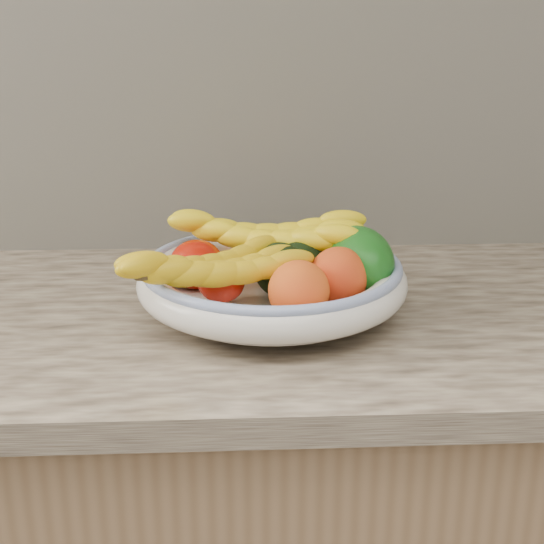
{
  "coord_description": "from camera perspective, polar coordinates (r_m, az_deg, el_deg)",
  "views": [
    {
      "loc": [
        -0.05,
        0.63,
        1.32
      ],
      "look_at": [
        0.0,
        1.66,
        0.96
      ],
      "focal_mm": 50.0,
      "sensor_mm": 36.0,
      "label": 1
    }
  ],
  "objects": [
    {
      "name": "kitchen_counter",
      "position": [
        1.36,
        -0.05,
        -19.81
      ],
      "size": [
        2.44,
        0.66,
        1.4
      ],
      "color": "brown",
      "rests_on": "ground"
    },
    {
      "name": "fruit_bowl",
      "position": [
        1.1,
        0.0,
        -0.57
      ],
      "size": [
        0.39,
        0.39,
        0.08
      ],
      "color": "silver",
      "rests_on": "kitchen_counter"
    },
    {
      "name": "clementine_back_left",
      "position": [
        1.2,
        -1.53,
        1.42
      ],
      "size": [
        0.07,
        0.07,
        0.05
      ],
      "primitive_type": "ellipsoid",
      "rotation": [
        0.0,
        0.0,
        0.27
      ],
      "color": "#FF6005",
      "rests_on": "fruit_bowl"
    },
    {
      "name": "clementine_back_right",
      "position": [
        1.2,
        1.46,
        1.51
      ],
      "size": [
        0.06,
        0.06,
        0.05
      ],
      "primitive_type": "ellipsoid",
      "rotation": [
        0.0,
        0.0,
        -0.36
      ],
      "color": "#FE6E05",
      "rests_on": "fruit_bowl"
    },
    {
      "name": "clementine_back_mid",
      "position": [
        1.18,
        -0.48,
        1.07
      ],
      "size": [
        0.07,
        0.07,
        0.05
      ],
      "primitive_type": "ellipsoid",
      "rotation": [
        0.0,
        0.0,
        0.35
      ],
      "color": "#FC6105",
      "rests_on": "fruit_bowl"
    },
    {
      "name": "tomato_left",
      "position": [
        1.12,
        -5.7,
        0.56
      ],
      "size": [
        0.1,
        0.1,
        0.07
      ],
      "primitive_type": "ellipsoid",
      "rotation": [
        0.0,
        0.0,
        -0.21
      ],
      "color": "#B51204",
      "rests_on": "fruit_bowl"
    },
    {
      "name": "tomato_near_left",
      "position": [
        1.05,
        -3.84,
        -0.71
      ],
      "size": [
        0.09,
        0.09,
        0.06
      ],
      "primitive_type": "ellipsoid",
      "rotation": [
        0.0,
        0.0,
        0.4
      ],
      "color": "red",
      "rests_on": "fruit_bowl"
    },
    {
      "name": "avocado_center",
      "position": [
        1.09,
        0.75,
        0.12
      ],
      "size": [
        0.11,
        0.13,
        0.08
      ],
      "primitive_type": "ellipsoid",
      "rotation": [
        0.0,
        0.0,
        0.3
      ],
      "color": "black",
      "rests_on": "fruit_bowl"
    },
    {
      "name": "avocado_right",
      "position": [
        1.11,
        2.28,
        0.52
      ],
      "size": [
        0.13,
        0.13,
        0.08
      ],
      "primitive_type": "ellipsoid",
      "rotation": [
        0.0,
        0.0,
        -0.71
      ],
      "color": "black",
      "rests_on": "fruit_bowl"
    },
    {
      "name": "green_mango",
      "position": [
        1.1,
        6.54,
        0.87
      ],
      "size": [
        0.15,
        0.17,
        0.12
      ],
      "primitive_type": "ellipsoid",
      "rotation": [
        0.0,
        0.31,
        0.3
      ],
      "color": "#0E4D0E",
      "rests_on": "fruit_bowl"
    },
    {
      "name": "peach_front",
      "position": [
        1.0,
        2.03,
        -1.43
      ],
      "size": [
        0.09,
        0.09,
        0.08
      ],
      "primitive_type": "ellipsoid",
      "rotation": [
        0.0,
        0.0,
        -0.14
      ],
      "color": "orange",
      "rests_on": "fruit_bowl"
    },
    {
      "name": "peach_right",
      "position": [
        1.05,
        5.04,
        -0.33
      ],
      "size": [
        0.1,
        0.1,
        0.08
      ],
      "primitive_type": "ellipsoid",
      "rotation": [
        0.0,
        0.0,
        -0.28
      ],
      "color": "orange",
      "rests_on": "fruit_bowl"
    },
    {
      "name": "banana_bunch_back",
      "position": [
        1.15,
        -0.53,
        2.38
      ],
      "size": [
        0.33,
        0.18,
        0.09
      ],
      "primitive_type": null,
      "rotation": [
        0.0,
        0.0,
        -0.22
      ],
      "color": "yellow",
      "rests_on": "fruit_bowl"
    },
    {
      "name": "banana_bunch_front",
      "position": [
        1.02,
        -4.48,
        -0.12
      ],
      "size": [
        0.31,
        0.24,
        0.08
      ],
      "primitive_type": null,
      "rotation": [
        0.0,
        0.0,
        0.52
      ],
      "color": "yellow",
      "rests_on": "fruit_bowl"
    }
  ]
}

